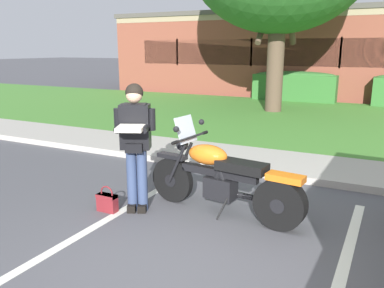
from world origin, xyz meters
name	(u,v)px	position (x,y,z in m)	size (l,w,h in m)	color
ground_plane	(184,262)	(0.00, 0.00, 0.00)	(140.00, 140.00, 0.00)	#4C4C51
curb_strip	(267,173)	(0.00, 3.06, 0.06)	(60.00, 0.20, 0.12)	#ADA89E
concrete_walk	(279,162)	(0.00, 3.91, 0.04)	(60.00, 1.50, 0.08)	#ADA89E
grass_lawn	(320,120)	(0.00, 8.90, 0.03)	(60.00, 8.47, 0.06)	#478433
stall_stripe_0	(92,228)	(-1.37, 0.20, 0.00)	(0.12, 4.40, 0.01)	silver
motorcycle	(227,180)	(-0.04, 1.29, 0.49)	(2.24, 0.82, 1.26)	black
rider_person	(135,138)	(-1.18, 0.90, 1.01)	(0.57, 0.66, 1.70)	black
handbag	(107,201)	(-1.52, 0.69, 0.14)	(0.28, 0.13, 0.36)	maroon
hedge_left	(294,86)	(-1.67, 13.03, 0.65)	(3.30, 0.90, 1.24)	#336B2D
brick_building	(352,53)	(-0.04, 18.93, 1.90)	(21.52, 11.27, 3.79)	brown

